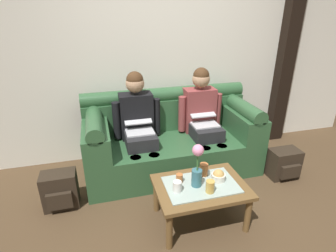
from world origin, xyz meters
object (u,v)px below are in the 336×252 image
at_px(coffee_table, 201,190).
at_px(cup_near_right, 179,178).
at_px(cup_far_left, 204,169).
at_px(backpack_left, 60,191).
at_px(person_left, 138,122).
at_px(cup_near_left, 177,187).
at_px(cup_far_center, 210,186).
at_px(backpack_right, 284,164).
at_px(person_right, 202,115).
at_px(snack_bowl, 218,176).
at_px(flower_vase, 197,166).
at_px(couch, 171,140).

relative_size(coffee_table, cup_near_right, 10.04).
distance_m(cup_far_left, backpack_left, 1.44).
relative_size(person_left, cup_near_left, 12.36).
relative_size(cup_near_right, cup_far_left, 0.68).
bearing_deg(cup_far_center, backpack_right, 24.61).
bearing_deg(backpack_left, backpack_right, -2.88).
bearing_deg(person_right, cup_far_center, -107.99).
xyz_separation_m(cup_near_right, cup_far_center, (0.21, -0.21, 0.01)).
height_order(coffee_table, snack_bowl, snack_bowl).
relative_size(cup_near_left, cup_far_left, 0.82).
relative_size(person_right, flower_vase, 3.01).
distance_m(couch, backpack_left, 1.36).
height_order(snack_bowl, cup_far_center, cup_far_center).
relative_size(flower_vase, backpack_right, 1.17).
xyz_separation_m(person_right, flower_vase, (-0.44, -1.00, -0.05)).
relative_size(coffee_table, snack_bowl, 6.33).
bearing_deg(couch, cup_far_left, -84.90).
relative_size(person_left, cup_near_right, 14.89).
height_order(flower_vase, backpack_left, flower_vase).
distance_m(couch, cup_near_left, 1.07).
height_order(couch, cup_far_left, couch).
distance_m(cup_near_left, cup_far_center, 0.28).
bearing_deg(cup_near_left, backpack_right, 17.69).
relative_size(cup_far_left, backpack_right, 0.35).
xyz_separation_m(person_right, cup_far_center, (-0.36, -1.12, -0.19)).
bearing_deg(snack_bowl, cup_far_center, -135.01).
xyz_separation_m(coffee_table, cup_far_center, (0.03, -0.12, 0.12)).
height_order(person_right, backpack_left, person_right).
bearing_deg(person_left, snack_bowl, -59.53).
bearing_deg(cup_far_left, coffee_table, -120.12).
bearing_deg(coffee_table, cup_near_left, -170.10).
relative_size(cup_far_center, cup_far_left, 0.92).
xyz_separation_m(flower_vase, cup_near_right, (-0.13, 0.09, -0.16)).
xyz_separation_m(coffee_table, backpack_right, (1.23, 0.43, -0.18)).
xyz_separation_m(snack_bowl, cup_near_right, (-0.36, 0.06, -0.00)).
height_order(person_right, backpack_right, person_right).
distance_m(couch, cup_far_left, 0.87).
distance_m(person_left, cup_near_left, 1.07).
bearing_deg(coffee_table, backpack_right, 19.12).
height_order(couch, person_left, person_left).
height_order(snack_bowl, cup_far_left, cup_far_left).
bearing_deg(cup_far_left, couch, 95.10).
xyz_separation_m(cup_far_left, backpack_left, (-1.35, 0.42, -0.28)).
height_order(person_right, cup_far_center, person_right).
bearing_deg(backpack_left, person_right, 14.87).
distance_m(coffee_table, backpack_right, 1.31).
distance_m(coffee_table, flower_vase, 0.26).
xyz_separation_m(person_right, cup_near_left, (-0.63, -1.04, -0.20)).
height_order(cup_near_left, backpack_right, cup_near_left).
distance_m(cup_far_center, cup_far_left, 0.26).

